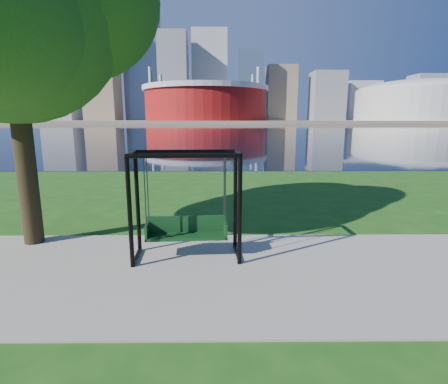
{
  "coord_description": "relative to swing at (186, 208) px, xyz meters",
  "views": [
    {
      "loc": [
        0.07,
        -6.34,
        2.7
      ],
      "look_at": [
        0.13,
        0.0,
        1.38
      ],
      "focal_mm": 28.0,
      "sensor_mm": 36.0,
      "label": 1
    }
  ],
  "objects": [
    {
      "name": "ground",
      "position": [
        0.6,
        -0.2,
        -1.02
      ],
      "size": [
        900.0,
        900.0,
        0.0
      ],
      "primitive_type": "plane",
      "color": "#1E5114",
      "rests_on": "ground"
    },
    {
      "name": "path",
      "position": [
        0.6,
        -0.7,
        -1.01
      ],
      "size": [
        120.0,
        4.0,
        0.03
      ],
      "primitive_type": "cube",
      "color": "#9E937F",
      "rests_on": "ground"
    },
    {
      "name": "river",
      "position": [
        0.6,
        101.8,
        -1.01
      ],
      "size": [
        900.0,
        180.0,
        0.02
      ],
      "primitive_type": "cube",
      "color": "black",
      "rests_on": "ground"
    },
    {
      "name": "far_bank",
      "position": [
        0.6,
        305.8,
        -0.02
      ],
      "size": [
        900.0,
        228.0,
        2.0
      ],
      "primitive_type": "cube",
      "color": "#937F60",
      "rests_on": "ground"
    },
    {
      "name": "stadium",
      "position": [
        -9.4,
        234.8,
        13.21
      ],
      "size": [
        83.0,
        83.0,
        32.0
      ],
      "color": "maroon",
      "rests_on": "far_bank"
    },
    {
      "name": "arena",
      "position": [
        135.6,
        234.8,
        14.85
      ],
      "size": [
        84.0,
        84.0,
        26.56
      ],
      "color": "beige",
      "rests_on": "far_bank"
    },
    {
      "name": "skyline",
      "position": [
        -3.67,
        319.19,
        34.87
      ],
      "size": [
        392.0,
        66.0,
        96.5
      ],
      "color": "gray",
      "rests_on": "far_bank"
    },
    {
      "name": "swing",
      "position": [
        0.0,
        0.0,
        0.0
      ],
      "size": [
        2.11,
        1.02,
        2.11
      ],
      "rotation": [
        0.0,
        0.0,
        0.06
      ],
      "color": "black",
      "rests_on": "ground"
    },
    {
      "name": "park_tree",
      "position": [
        -3.52,
        0.92,
        3.93
      ],
      "size": [
        5.74,
        5.19,
        7.13
      ],
      "color": "black",
      "rests_on": "ground"
    }
  ]
}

